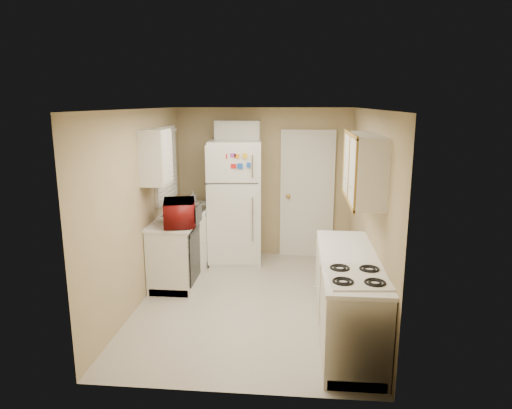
{
  "coord_description": "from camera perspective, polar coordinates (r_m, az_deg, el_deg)",
  "views": [
    {
      "loc": [
        0.55,
        -5.39,
        2.48
      ],
      "look_at": [
        0.0,
        0.5,
        1.15
      ],
      "focal_mm": 32.0,
      "sensor_mm": 36.0,
      "label": 1
    }
  ],
  "objects": [
    {
      "name": "refrigerator",
      "position": [
        7.14,
        -2.63,
        0.35
      ],
      "size": [
        0.87,
        0.85,
        1.91
      ],
      "primitive_type": "cube",
      "rotation": [
        0.0,
        0.0,
        0.11
      ],
      "color": "silver",
      "rests_on": "floor"
    },
    {
      "name": "interior_door",
      "position": [
        7.39,
        6.39,
        1.21
      ],
      "size": [
        0.86,
        0.06,
        2.08
      ],
      "primitive_type": "cube",
      "color": "silver",
      "rests_on": "floor"
    },
    {
      "name": "dishwasher",
      "position": [
        6.17,
        -7.72,
        -6.24
      ],
      "size": [
        0.03,
        0.58,
        0.72
      ],
      "primitive_type": "cube",
      "color": "black",
      "rests_on": "floor"
    },
    {
      "name": "upper_cabinet_left",
      "position": [
        5.93,
        -12.45,
        5.8
      ],
      "size": [
        0.3,
        0.45,
        0.7
      ],
      "primitive_type": "cube",
      "color": "silver",
      "rests_on": "wall_left"
    },
    {
      "name": "wall_right",
      "position": [
        5.6,
        13.93,
        -0.91
      ],
      "size": [
        3.8,
        3.8,
        0.0
      ],
      "primitive_type": "plane",
      "color": "tan",
      "rests_on": "floor"
    },
    {
      "name": "upper_cabinet_right",
      "position": [
        4.98,
        13.41,
        4.49
      ],
      "size": [
        0.3,
        1.2,
        0.7
      ],
      "primitive_type": "cube",
      "color": "silver",
      "rests_on": "wall_right"
    },
    {
      "name": "stove",
      "position": [
        4.57,
        12.16,
        -14.54
      ],
      "size": [
        0.61,
        0.72,
        0.83
      ],
      "primitive_type": "cube",
      "rotation": [
        0.0,
        0.0,
        0.09
      ],
      "color": "silver",
      "rests_on": "floor"
    },
    {
      "name": "wall_back",
      "position": [
        7.42,
        1.0,
        2.74
      ],
      "size": [
        2.8,
        2.8,
        0.0
      ],
      "primitive_type": "plane",
      "color": "tan",
      "rests_on": "floor"
    },
    {
      "name": "floor",
      "position": [
        5.95,
        -0.46,
        -11.93
      ],
      "size": [
        3.8,
        3.8,
        0.0
      ],
      "primitive_type": "plane",
      "color": "beige",
      "rests_on": "ground"
    },
    {
      "name": "soap_bottle",
      "position": [
        7.33,
        -7.86,
        0.91
      ],
      "size": [
        0.1,
        0.1,
        0.2
      ],
      "primitive_type": "imported",
      "rotation": [
        0.0,
        0.0,
        -0.07
      ],
      "color": "white",
      "rests_on": "left_counter"
    },
    {
      "name": "cabinet_over_fridge",
      "position": [
        7.21,
        -2.27,
        8.85
      ],
      "size": [
        0.7,
        0.3,
        0.4
      ],
      "primitive_type": "cube",
      "color": "silver",
      "rests_on": "wall_back"
    },
    {
      "name": "wall_left",
      "position": [
        5.87,
        -14.21,
        -0.31
      ],
      "size": [
        3.8,
        3.8,
        0.0
      ],
      "primitive_type": "plane",
      "color": "tan",
      "rests_on": "floor"
    },
    {
      "name": "right_counter",
      "position": [
        5.04,
        11.36,
        -11.31
      ],
      "size": [
        0.6,
        2.0,
        0.9
      ],
      "primitive_type": "cube",
      "color": "silver",
      "rests_on": "floor"
    },
    {
      "name": "ceiling",
      "position": [
        5.41,
        -0.5,
        11.83
      ],
      "size": [
        3.8,
        3.8,
        0.0
      ],
      "primitive_type": "plane",
      "color": "white",
      "rests_on": "floor"
    },
    {
      "name": "wall_front",
      "position": [
        3.75,
        -3.42,
        -7.28
      ],
      "size": [
        2.8,
        2.8,
        0.0
      ],
      "primitive_type": "plane",
      "color": "tan",
      "rests_on": "floor"
    },
    {
      "name": "sink",
      "position": [
        6.84,
        -8.79,
        -1.18
      ],
      "size": [
        0.54,
        0.74,
        0.16
      ],
      "primitive_type": "cube",
      "color": "gray",
      "rests_on": "left_counter"
    },
    {
      "name": "left_counter",
      "position": [
        6.81,
        -8.97,
        -4.83
      ],
      "size": [
        0.6,
        1.8,
        0.9
      ],
      "primitive_type": "cube",
      "color": "silver",
      "rests_on": "floor"
    },
    {
      "name": "window_blinds",
      "position": [
        6.77,
        -11.14,
        4.97
      ],
      "size": [
        0.1,
        0.98,
        1.08
      ],
      "primitive_type": "cube",
      "color": "silver",
      "rests_on": "wall_left"
    },
    {
      "name": "microwave",
      "position": [
        6.06,
        -9.53,
        -1.15
      ],
      "size": [
        0.65,
        0.46,
        0.39
      ],
      "primitive_type": "imported",
      "rotation": [
        0.0,
        0.0,
        1.83
      ],
      "color": "maroon",
      "rests_on": "left_counter"
    }
  ]
}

